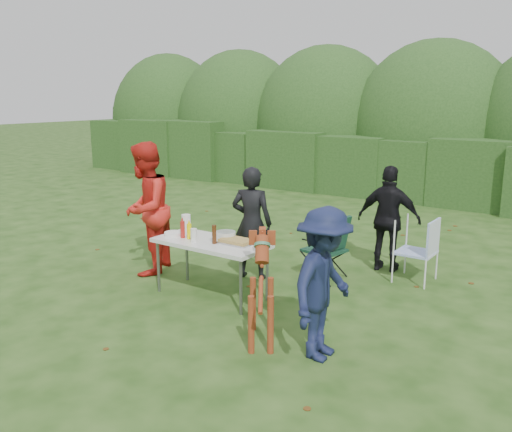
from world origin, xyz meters
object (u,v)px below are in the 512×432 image
Objects in this scene: folding_table at (211,245)px; beer_bottle at (214,234)px; ketchup_bottle at (183,230)px; person_black_puffy at (389,219)px; lawn_chair at (416,250)px; dog at (261,294)px; person_red_jacket at (146,209)px; person_cook at (252,223)px; mustard_bottle at (189,231)px; paper_towel_roll at (186,224)px; camping_chair at (324,246)px; child at (324,284)px.

beer_bottle reaches higher than folding_table.
ketchup_bottle is at bearing -178.11° from beer_bottle.
person_black_puffy is 1.72× the size of lawn_chair.
dog is 4.64× the size of beer_bottle.
folding_table is 1.35× the size of dog.
person_red_jacket is 1.03m from ketchup_bottle.
beer_bottle is at bearing 78.68° from person_cook.
dog is at bearing -22.17° from mustard_bottle.
person_black_puffy is 2.74m from beer_bottle.
paper_towel_roll is at bearing 164.36° from beer_bottle.
person_black_puffy is at bearing -114.94° from camping_chair.
lawn_chair is at bearing -166.54° from person_cook.
mustard_bottle is 0.83× the size of beer_bottle.
camping_chair is 1.02× the size of lawn_chair.
child is at bearing 90.63° from lawn_chair.
mustard_bottle is at bearing -40.29° from paper_towel_roll.
mustard_bottle reaches higher than lawn_chair.
lawn_chair is 4.16× the size of ketchup_bottle.
beer_bottle is (-1.86, 0.59, 0.09)m from child.
camping_chair is 1.97m from mustard_bottle.
beer_bottle is (-0.75, -1.54, 0.39)m from camping_chair.
person_black_puffy reaches higher than folding_table.
person_red_jacket is at bearing 40.45° from camping_chair.
child is 5.91× the size of paper_towel_roll.
camping_chair is at bearing 94.57° from person_red_jacket.
folding_table is at bearing 47.11° from lawn_chair.
dog is 5.57× the size of mustard_bottle.
mustard_bottle is at bearing 44.13° from lawn_chair.
person_black_puffy reaches higher than paper_towel_roll.
person_cook is (0.00, 0.89, 0.12)m from folding_table.
camping_chair is at bearing 44.75° from paper_towel_roll.
folding_table is 0.45m from ketchup_bottle.
child is at bearing -17.11° from paper_towel_roll.
camping_chair is at bearing 50.92° from ketchup_bottle.
dog reaches higher than beer_bottle.
person_red_jacket reaches higher than person_cook.
person_cook is 6.68× the size of beer_bottle.
beer_bottle is (-1.86, -2.15, 0.40)m from lawn_chair.
folding_table is at bearing 49.38° from person_black_puffy.
folding_table is 0.98× the size of child.
folding_table is 7.50× the size of mustard_bottle.
person_black_puffy reaches higher than ketchup_bottle.
person_red_jacket is at bearing 8.65° from person_cook.
lawn_chair is 3.24m from ketchup_bottle.
person_cook reaches higher than person_black_puffy.
ketchup_bottle reaches higher than lawn_chair.
person_cook is at bearing 4.80° from dog.
person_cook is 0.84× the size of person_red_jacket.
ketchup_bottle is at bearing 49.55° from person_cook.
person_black_puffy is (2.85, 2.11, -0.17)m from person_red_jacket.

